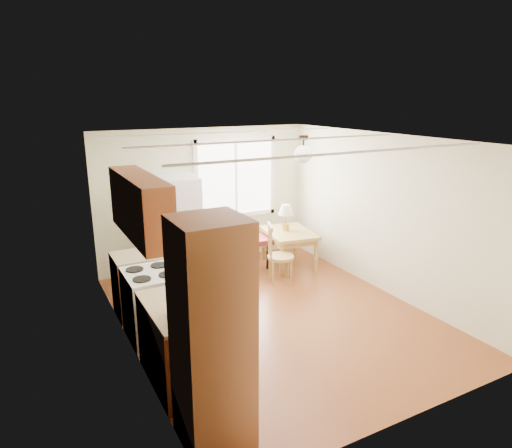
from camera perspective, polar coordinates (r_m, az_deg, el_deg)
room_shell at (r=6.22m, az=2.33°, el=-0.99°), size 4.60×5.60×2.62m
kitchen_run at (r=5.17m, az=-10.90°, el=-9.71°), size 0.65×3.40×2.20m
window_unit at (r=8.55m, az=-2.55°, el=5.72°), size 1.64×0.05×1.51m
pendant_light at (r=6.71m, az=5.91°, el=8.80°), size 0.26×0.26×0.40m
refrigerator at (r=7.57m, az=-10.00°, el=-0.90°), size 0.82×0.82×1.80m
bench at (r=8.10m, az=-2.38°, el=-2.45°), size 1.28×0.58×0.57m
dining_table at (r=8.34m, az=4.12°, el=-1.57°), size 0.95×1.17×0.66m
chair at (r=7.55m, az=2.41°, el=-3.28°), size 0.49×0.48×1.01m
table_lamp at (r=8.27m, az=3.77°, el=1.54°), size 0.28×0.28×0.48m
coffee_maker at (r=4.51m, az=-8.50°, el=-10.78°), size 0.24×0.28×0.38m
kettle at (r=4.77m, az=-10.15°, el=-9.73°), size 0.14×0.14×0.26m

